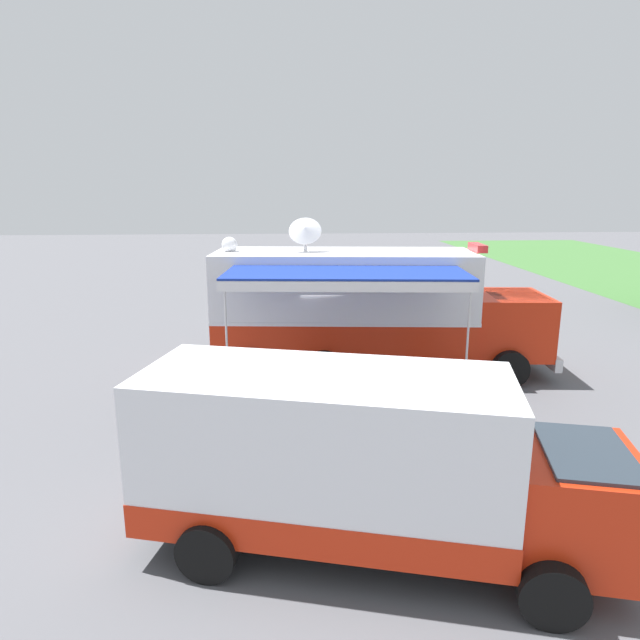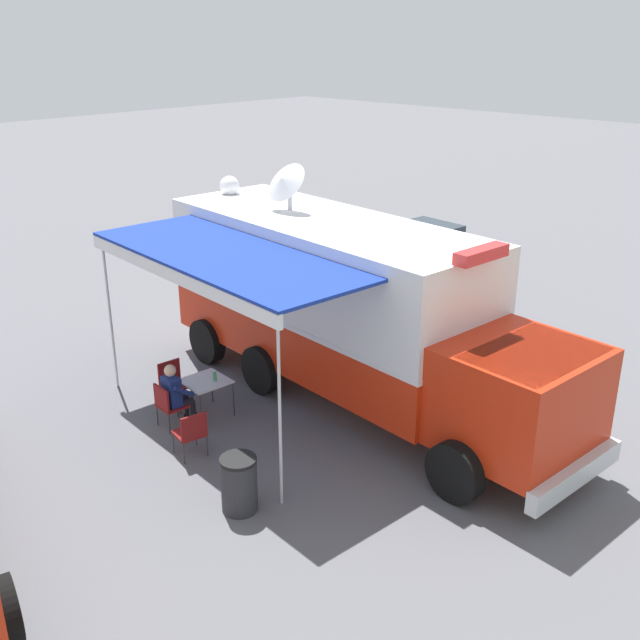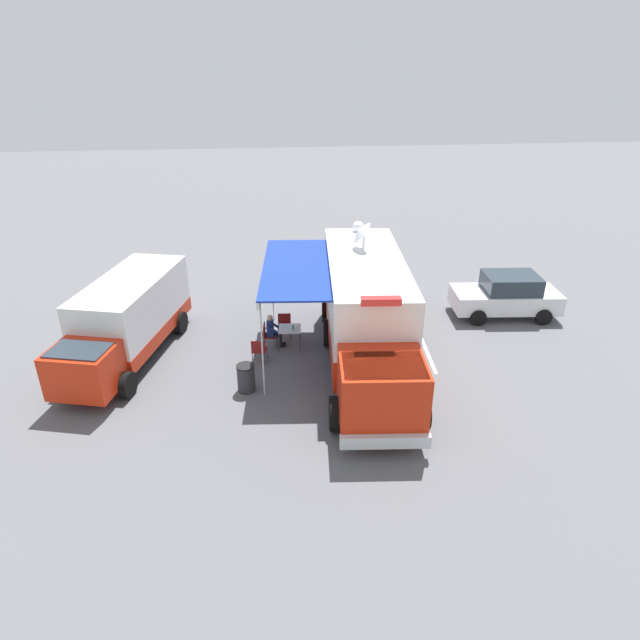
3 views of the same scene
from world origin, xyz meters
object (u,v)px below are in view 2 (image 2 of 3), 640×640
object	(u,v)px
folding_chair_at_table	(168,403)
folding_chair_beside_table	(173,380)
folding_chair_spare_by_truck	(191,431)
trash_bin	(239,484)
seated_responder	(176,393)
command_truck	(350,306)
car_behind_truck	(416,258)
folding_table	(206,383)
water_bottle	(215,376)

from	to	relation	value
folding_chair_at_table	folding_chair_beside_table	world-z (taller)	same
folding_chair_spare_by_truck	trash_bin	size ratio (longest dim) A/B	0.96
folding_chair_spare_by_truck	seated_responder	xyz separation A→B (m)	(-0.51, -1.13, 0.14)
command_truck	folding_chair_beside_table	bearing A→B (deg)	-40.76
seated_responder	car_behind_truck	xyz separation A→B (m)	(-9.50, -1.60, 0.23)
trash_bin	folding_chair_spare_by_truck	bearing A→B (deg)	-103.68
folding_chair_at_table	car_behind_truck	size ratio (longest dim) A/B	0.20
folding_table	car_behind_truck	bearing A→B (deg)	-169.20
folding_table	car_behind_truck	xyz separation A→B (m)	(-8.89, -1.70, 0.21)
water_bottle	trash_bin	size ratio (longest dim) A/B	0.25
command_truck	folding_table	size ratio (longest dim) A/B	11.16
water_bottle	folding_chair_beside_table	world-z (taller)	water_bottle
folding_chair_spare_by_truck	seated_responder	distance (m)	1.25
car_behind_truck	folding_chair_at_table	bearing A→B (deg)	9.26
water_bottle	car_behind_truck	world-z (taller)	car_behind_truck
trash_bin	car_behind_truck	bearing A→B (deg)	-156.85
seated_responder	car_behind_truck	bearing A→B (deg)	-170.47
water_bottle	folding_chair_beside_table	xyz separation A→B (m)	(0.27, -0.99, -0.32)
folding_chair_at_table	folding_chair_spare_by_truck	size ratio (longest dim) A/B	1.00
folding_chair_beside_table	seated_responder	bearing A→B (deg)	58.71
water_bottle	seated_responder	size ratio (longest dim) A/B	0.18
seated_responder	car_behind_truck	world-z (taller)	car_behind_truck
folding_table	trash_bin	bearing A→B (deg)	60.75
folding_chair_beside_table	trash_bin	size ratio (longest dim) A/B	0.96
folding_table	folding_chair_beside_table	xyz separation A→B (m)	(0.16, -0.85, -0.16)
folding_chair_at_table	folding_chair_beside_table	bearing A→B (deg)	-131.28
command_truck	folding_chair_beside_table	size ratio (longest dim) A/B	11.11
seated_responder	trash_bin	size ratio (longest dim) A/B	1.37
water_bottle	folding_chair_spare_by_truck	world-z (taller)	water_bottle
folding_chair_beside_table	folding_chair_spare_by_truck	xyz separation A→B (m)	(0.97, 1.88, 0.00)
car_behind_truck	water_bottle	bearing A→B (deg)	11.84
folding_table	folding_chair_at_table	size ratio (longest dim) A/B	1.00
folding_chair_at_table	folding_chair_beside_table	size ratio (longest dim) A/B	1.00
folding_chair_at_table	folding_chair_spare_by_truck	distance (m)	1.19
command_truck	water_bottle	xyz separation A→B (m)	(2.37, -1.28, -1.11)
trash_bin	seated_responder	bearing A→B (deg)	-108.13
water_bottle	trash_bin	world-z (taller)	water_bottle
folding_chair_beside_table	folding_chair_spare_by_truck	distance (m)	2.11
folding_table	folding_chair_spare_by_truck	size ratio (longest dim) A/B	1.00
folding_chair_at_table	folding_chair_spare_by_truck	bearing A→B (deg)	74.04
folding_table	command_truck	bearing A→B (deg)	150.13
folding_table	car_behind_truck	size ratio (longest dim) A/B	0.20
water_bottle	command_truck	bearing A→B (deg)	151.60
water_bottle	folding_chair_at_table	xyz separation A→B (m)	(0.91, -0.26, -0.32)
water_bottle	seated_responder	xyz separation A→B (m)	(0.73, -0.25, -0.18)
trash_bin	car_behind_truck	size ratio (longest dim) A/B	0.21
command_truck	seated_responder	distance (m)	3.69
command_truck	folding_chair_spare_by_truck	xyz separation A→B (m)	(3.61, -0.40, -1.43)
command_truck	folding_chair_spare_by_truck	world-z (taller)	command_truck
water_bottle	folding_chair_beside_table	bearing A→B (deg)	-74.82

